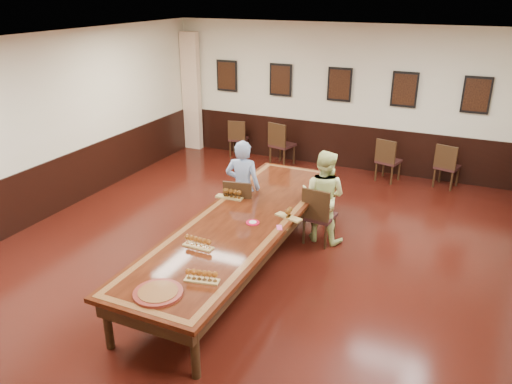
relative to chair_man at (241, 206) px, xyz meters
The scene contains 23 objects.
floor 1.15m from the chair_man, 63.31° to the right, with size 8.00×10.00×0.02m, color black.
ceiling 2.90m from the chair_man, 63.31° to the right, with size 8.00×10.00×0.02m, color white.
wall_back 4.26m from the chair_man, 83.52° to the left, with size 8.00×0.02×3.20m, color beige.
wall_left 3.82m from the chair_man, 165.40° to the right, with size 0.02×10.00×3.20m, color beige.
chair_man is the anchor object (origin of this frame).
chair_woman 1.31m from the chair_man, 11.78° to the left, with size 0.46×0.50×0.98m, color #321616, non-canonical shape.
spare_chair_a 4.28m from the chair_man, 116.94° to the left, with size 0.43×0.47×0.91m, color #321616, non-canonical shape.
spare_chair_b 3.67m from the chair_man, 100.93° to the left, with size 0.48×0.53×1.03m, color #321616, non-canonical shape.
spare_chair_c 3.98m from the chair_man, 63.70° to the left, with size 0.44×0.48×0.95m, color #321616, non-canonical shape.
spare_chair_d 4.74m from the chair_man, 51.59° to the left, with size 0.44×0.48×0.94m, color #321616, non-canonical shape.
person_man 0.32m from the chair_man, 99.91° to the left, with size 0.59×0.39×1.61m, color #456DAE.
person_woman 1.37m from the chair_man, 16.06° to the left, with size 0.76×0.59×1.54m, color #E9F69A.
pink_phone 1.45m from the chair_man, 41.63° to the right, with size 0.07×0.15×0.01m, color #E34B8E.
curtain 5.18m from the chair_man, 130.14° to the left, with size 0.45×0.18×2.90m, color beige.
wainscoting 1.03m from the chair_man, 63.31° to the right, with size 8.00×10.00×1.00m.
conference_table 1.04m from the chair_man, 63.31° to the right, with size 1.40×5.00×0.76m.
posters 4.27m from the chair_man, 83.40° to the left, with size 6.14×0.04×0.74m.
flight_a 0.44m from the chair_man, 99.76° to the right, with size 0.45×0.15×0.17m.
flight_b 1.26m from the chair_man, 28.80° to the right, with size 0.44×0.25×0.16m.
flight_c 1.96m from the chair_man, 80.61° to the right, with size 0.42×0.14×0.16m.
flight_d 2.73m from the chair_man, 73.48° to the right, with size 0.42×0.21×0.15m.
red_plate_grp 1.20m from the chair_man, 55.67° to the right, with size 0.20×0.20×0.03m.
carved_platter 3.07m from the chair_man, 81.30° to the right, with size 0.65×0.65×0.04m.
Camera 1 is at (2.91, -5.89, 3.90)m, focal length 35.00 mm.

